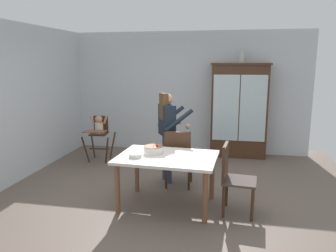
# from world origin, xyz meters

# --- Properties ---
(ground_plane) EXTENTS (6.24, 6.24, 0.00)m
(ground_plane) POSITION_xyz_m (0.00, 0.00, 0.00)
(ground_plane) COLOR #66564C
(wall_back) EXTENTS (5.32, 0.06, 2.70)m
(wall_back) POSITION_xyz_m (0.00, 2.63, 1.35)
(wall_back) COLOR silver
(wall_back) RESTS_ON ground_plane
(wall_left) EXTENTS (0.06, 5.32, 2.70)m
(wall_left) POSITION_xyz_m (-2.63, 0.00, 1.35)
(wall_left) COLOR silver
(wall_left) RESTS_ON ground_plane
(china_cabinet) EXTENTS (1.23, 0.48, 2.01)m
(china_cabinet) POSITION_xyz_m (1.14, 2.37, 1.01)
(china_cabinet) COLOR #422819
(china_cabinet) RESTS_ON ground_plane
(ceramic_vase) EXTENTS (0.13, 0.13, 0.27)m
(ceramic_vase) POSITION_xyz_m (1.15, 2.37, 2.13)
(ceramic_vase) COLOR #B2B7B2
(ceramic_vase) RESTS_ON china_cabinet
(high_chair_with_toddler) EXTENTS (0.62, 0.72, 0.95)m
(high_chair_with_toddler) POSITION_xyz_m (-1.70, 1.48, 0.65)
(high_chair_with_toddler) COLOR #422819
(high_chair_with_toddler) RESTS_ON ground_plane
(adult_person) EXTENTS (0.66, 0.65, 1.53)m
(adult_person) POSITION_xyz_m (-0.08, 0.57, 0.97)
(adult_person) COLOR #33425B
(adult_person) RESTS_ON ground_plane
(dining_table) EXTENTS (1.42, 1.04, 0.74)m
(dining_table) POSITION_xyz_m (0.11, -0.38, 0.64)
(dining_table) COLOR silver
(dining_table) RESTS_ON ground_plane
(birthday_cake) EXTENTS (0.28, 0.28, 0.19)m
(birthday_cake) POSITION_xyz_m (-0.11, -0.29, 0.79)
(birthday_cake) COLOR white
(birthday_cake) RESTS_ON dining_table
(serving_bowl) EXTENTS (0.18, 0.18, 0.05)m
(serving_bowl) POSITION_xyz_m (-0.31, -0.53, 0.77)
(serving_bowl) COLOR silver
(serving_bowl) RESTS_ON dining_table
(dining_chair_far_side) EXTENTS (0.45, 0.45, 0.96)m
(dining_chair_far_side) POSITION_xyz_m (0.15, 0.32, 0.56)
(dining_chair_far_side) COLOR #422819
(dining_chair_far_side) RESTS_ON ground_plane
(dining_chair_right_end) EXTENTS (0.48, 0.48, 0.96)m
(dining_chair_right_end) POSITION_xyz_m (1.01, -0.43, 0.56)
(dining_chair_right_end) COLOR #422819
(dining_chair_right_end) RESTS_ON ground_plane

